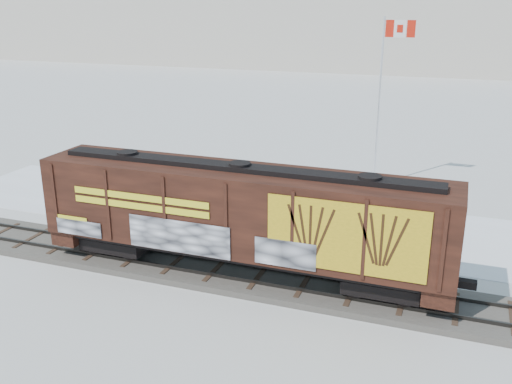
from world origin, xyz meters
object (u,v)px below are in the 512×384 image
at_px(hopper_railcar, 240,213).
at_px(flagpole, 379,128).
at_px(car_silver, 99,188).
at_px(car_white, 357,228).
at_px(car_dark, 295,203).

distance_m(hopper_railcar, flagpole, 15.73).
bearing_deg(car_silver, hopper_railcar, -104.28).
bearing_deg(flagpole, hopper_railcar, -102.48).
height_order(hopper_railcar, car_white, hopper_railcar).
bearing_deg(hopper_railcar, flagpole, 77.52).
distance_m(hopper_railcar, car_white, 7.24).
distance_m(hopper_railcar, car_silver, 14.01).
distance_m(car_silver, car_dark, 12.05).
distance_m(flagpole, car_white, 10.20).
bearing_deg(hopper_railcar, car_white, 54.81).
xyz_separation_m(hopper_railcar, car_dark, (-0.02, 8.29, -2.34)).
relative_size(hopper_railcar, car_white, 3.88).
height_order(flagpole, car_silver, flagpole).
height_order(hopper_railcar, flagpole, flagpole).
distance_m(car_silver, car_white, 15.99).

